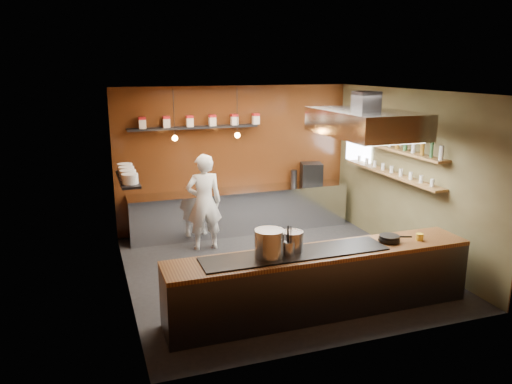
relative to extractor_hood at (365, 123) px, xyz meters
name	(u,v)px	position (x,y,z in m)	size (l,w,h in m)	color
floor	(279,269)	(-1.30, 0.40, -2.51)	(5.00, 5.00, 0.00)	black
back_wall	(236,158)	(-1.30, 2.90, -1.01)	(5.00, 5.00, 0.00)	#3A1B0A
left_wall	(123,197)	(-3.80, 0.40, -1.01)	(5.00, 5.00, 0.00)	#3A1B0A
right_wall	(409,174)	(1.20, 0.40, -1.01)	(5.00, 5.00, 0.00)	brown
ceiling	(281,91)	(-1.30, 0.40, 0.49)	(5.00, 5.00, 0.00)	silver
window_pane	(359,139)	(1.15, 2.10, -0.61)	(1.00, 1.00, 0.00)	white
prep_counter	(241,211)	(-1.30, 2.57, -2.06)	(4.60, 0.65, 0.90)	silver
pass_counter	(321,281)	(-1.30, -1.20, -2.04)	(4.40, 0.72, 0.94)	#38383D
tin_shelf	(194,128)	(-2.20, 2.76, -0.31)	(2.60, 0.26, 0.04)	black
plate_shelf	(128,179)	(-3.64, 1.40, -0.96)	(0.30, 1.40, 0.04)	black
bottle_shelf_upper	(393,149)	(1.04, 0.70, -0.59)	(0.26, 2.80, 0.04)	olive
bottle_shelf_lower	(391,174)	(1.04, 0.70, -1.06)	(0.26, 2.80, 0.04)	olive
extractor_hood	(365,123)	(0.00, 0.00, 0.00)	(1.20, 2.00, 0.72)	#38383D
pendant_left	(175,135)	(-2.70, 2.10, -0.35)	(0.10, 0.10, 0.95)	black
pendant_right	(237,133)	(-1.50, 2.10, -0.35)	(0.10, 0.10, 0.95)	black
storage_tins	(201,121)	(-2.05, 2.76, -0.17)	(2.43, 0.13, 0.22)	beige
plate_stacks	(127,173)	(-3.64, 1.40, -0.86)	(0.26, 1.16, 0.16)	white
bottles	(394,141)	(1.04, 0.70, -0.45)	(0.06, 2.66, 0.24)	silver
wine_glasses	(392,169)	(1.04, 0.70, -0.97)	(0.07, 2.37, 0.13)	silver
stockpot_large	(269,244)	(-2.09, -1.23, -1.38)	(0.39, 0.39, 0.38)	silver
stockpot_small	(292,241)	(-1.71, -1.11, -1.43)	(0.30, 0.30, 0.28)	#B2B4B9
utensil_crock	(289,248)	(-1.82, -1.25, -1.47)	(0.15, 0.15, 0.19)	silver
frying_pan	(389,238)	(-0.23, -1.19, -1.53)	(0.47, 0.31, 0.08)	black
butter_jar	(420,237)	(0.23, -1.27, -1.54)	(0.11, 0.11, 0.10)	yellow
espresso_machine	(311,173)	(0.34, 2.65, -1.38)	(0.44, 0.42, 0.44)	black
chef	(204,202)	(-2.25, 1.80, -1.59)	(0.67, 0.44, 1.83)	white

